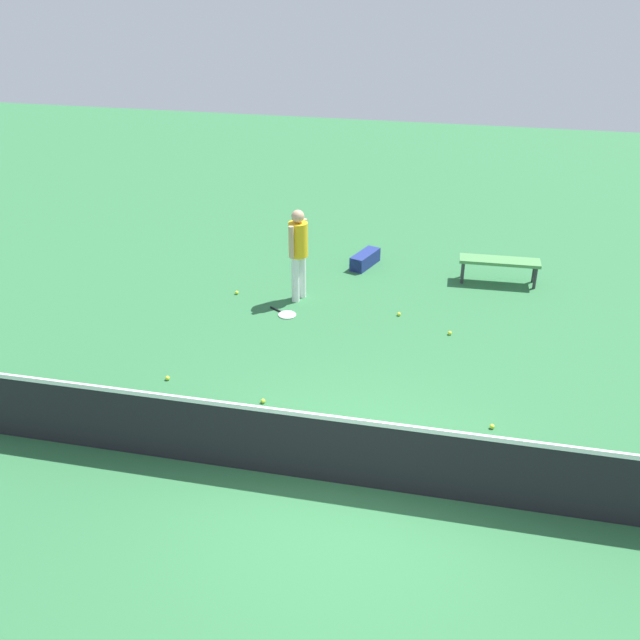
% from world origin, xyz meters
% --- Properties ---
extents(ground_plane, '(40.00, 40.00, 0.00)m').
position_xyz_m(ground_plane, '(0.00, 0.00, 0.00)').
color(ground_plane, '#2D6B3D').
extents(court_net, '(10.09, 0.09, 1.07)m').
position_xyz_m(court_net, '(0.00, 0.00, 0.50)').
color(court_net, '#4C4C51').
rests_on(court_net, ground_plane).
extents(player_near_side, '(0.43, 0.52, 1.70)m').
position_xyz_m(player_near_side, '(1.86, -4.84, 1.01)').
color(player_near_side, white).
rests_on(player_near_side, ground_plane).
extents(tennis_racket_near_player, '(0.59, 0.45, 0.03)m').
position_xyz_m(tennis_racket_near_player, '(1.92, -4.16, 0.01)').
color(tennis_racket_near_player, white).
rests_on(tennis_racket_near_player, ground_plane).
extents(tennis_ball_near_player, '(0.07, 0.07, 0.07)m').
position_xyz_m(tennis_ball_near_player, '(-0.02, -4.56, 0.03)').
color(tennis_ball_near_player, '#C6E033').
rests_on(tennis_ball_near_player, ground_plane).
extents(tennis_ball_by_net, '(0.07, 0.07, 0.07)m').
position_xyz_m(tennis_ball_by_net, '(3.03, -4.78, 0.03)').
color(tennis_ball_by_net, '#C6E033').
rests_on(tennis_ball_by_net, ground_plane).
extents(tennis_ball_midcourt, '(0.07, 0.07, 0.07)m').
position_xyz_m(tennis_ball_midcourt, '(-1.64, -1.52, 0.03)').
color(tennis_ball_midcourt, '#C6E033').
rests_on(tennis_ball_midcourt, ground_plane).
extents(tennis_ball_baseline, '(0.07, 0.07, 0.07)m').
position_xyz_m(tennis_ball_baseline, '(1.54, -1.44, 0.03)').
color(tennis_ball_baseline, '#C6E033').
rests_on(tennis_ball_baseline, ground_plane).
extents(tennis_ball_stray_left, '(0.07, 0.07, 0.07)m').
position_xyz_m(tennis_ball_stray_left, '(3.11, -1.72, 0.03)').
color(tennis_ball_stray_left, '#C6E033').
rests_on(tennis_ball_stray_left, ground_plane).
extents(tennis_ball_stray_right, '(0.07, 0.07, 0.07)m').
position_xyz_m(tennis_ball_stray_right, '(-0.93, -4.05, 0.03)').
color(tennis_ball_stray_right, '#C6E033').
rests_on(tennis_ball_stray_right, ground_plane).
extents(courtside_bench, '(1.51, 0.45, 0.48)m').
position_xyz_m(courtside_bench, '(-1.69, -6.35, 0.42)').
color(courtside_bench, '#4C8C4C').
rests_on(courtside_bench, ground_plane).
extents(equipment_bag, '(0.53, 0.85, 0.28)m').
position_xyz_m(equipment_bag, '(0.93, -6.57, 0.14)').
color(equipment_bag, navy).
rests_on(equipment_bag, ground_plane).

